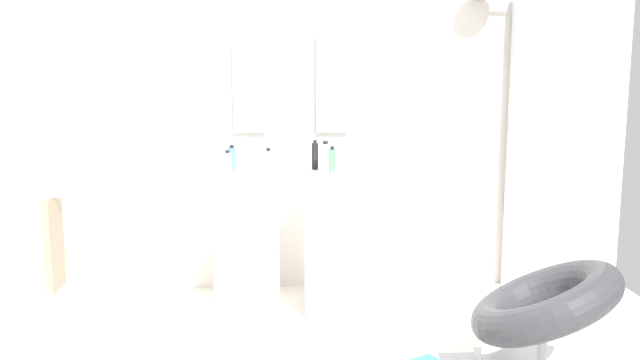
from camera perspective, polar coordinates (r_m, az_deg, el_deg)
The scene contains 14 objects.
rear_partition at distance 4.81m, azimuth -2.49°, elevation 6.22°, with size 4.80×0.10×2.60m, color silver.
pedestal_sink_left at distance 4.42m, azimuth -6.06°, elevation -5.11°, with size 0.41×0.41×1.02m.
pedestal_sink_right at distance 4.42m, azimuth 1.37°, elevation -5.04°, with size 0.41×0.41×1.02m.
vanity_mirror_left at distance 4.74m, azimuth -5.98°, elevation 7.94°, with size 0.22×0.03×0.66m, color #8C9EA8.
vanity_mirror_right at distance 4.75m, azimuth 0.98°, elevation 7.99°, with size 0.22×0.03×0.66m, color #8C9EA8.
shower_column at distance 4.98m, azimuth 16.10°, elevation 3.43°, with size 0.49×0.24×2.05m.
lounge_chair at distance 3.67m, azimuth 18.24°, elevation -10.39°, with size 1.03×1.03×0.65m.
towel_rack at distance 3.87m, azimuth -21.73°, elevation -5.24°, with size 0.37×0.22×0.95m.
soap_bottle_white at distance 4.28m, azimuth -7.74°, elevation 1.47°, with size 0.05×0.05×0.14m.
soap_bottle_black at distance 4.37m, azimuth -0.42°, elevation 2.05°, with size 0.04×0.04×0.19m.
soap_bottle_blue at distance 4.38m, azimuth -7.37°, elevation 1.80°, with size 0.05×0.05×0.16m.
soap_bottle_green at distance 4.20m, azimuth 1.03°, elevation 1.60°, with size 0.05×0.05×0.17m.
soap_bottle_grey at distance 4.32m, azimuth -4.33°, elevation 1.64°, with size 0.05×0.05×0.15m.
soap_bottle_clear at distance 4.21m, azimuth 0.45°, elevation 1.85°, with size 0.06×0.06×0.20m.
Camera 1 is at (-0.05, -3.15, 1.56)m, focal length 38.30 mm.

